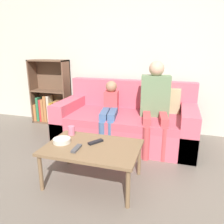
% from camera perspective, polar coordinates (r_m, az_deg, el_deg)
% --- Properties ---
extents(wall_back, '(12.00, 0.06, 2.60)m').
position_cam_1_polar(wall_back, '(3.69, 8.16, 15.22)').
color(wall_back, beige).
rests_on(wall_back, ground_plane).
extents(couch, '(2.00, 0.97, 0.87)m').
position_cam_1_polar(couch, '(3.31, 3.81, -2.66)').
color(couch, '#DB5B70').
rests_on(couch, ground_plane).
extents(bookshelf, '(0.71, 0.28, 1.16)m').
position_cam_1_polar(bookshelf, '(4.25, -15.60, 2.97)').
color(bookshelf, brown).
rests_on(bookshelf, ground_plane).
extents(coffee_table, '(0.95, 0.64, 0.41)m').
position_cam_1_polar(coffee_table, '(2.26, -5.13, -9.75)').
color(coffee_table, brown).
rests_on(coffee_table, ground_plane).
extents(person_adult, '(0.45, 0.70, 1.20)m').
position_cam_1_polar(person_adult, '(3.05, 11.23, 3.27)').
color(person_adult, '#C6474C').
rests_on(person_adult, ground_plane).
extents(person_child, '(0.31, 0.68, 0.90)m').
position_cam_1_polar(person_child, '(3.14, -0.61, 0.63)').
color(person_child, '#476693').
rests_on(person_child, ground_plane).
extents(cup_near, '(0.08, 0.08, 0.10)m').
position_cam_1_polar(cup_near, '(2.54, -10.57, -4.76)').
color(cup_near, pink).
rests_on(cup_near, coffee_table).
extents(tv_remote_0, '(0.05, 0.17, 0.02)m').
position_cam_1_polar(tv_remote_0, '(2.19, -9.26, -9.37)').
color(tv_remote_0, '#47474C').
rests_on(tv_remote_0, coffee_table).
extents(tv_remote_1, '(0.13, 0.17, 0.02)m').
position_cam_1_polar(tv_remote_1, '(2.31, -4.30, -7.79)').
color(tv_remote_1, black).
rests_on(tv_remote_1, coffee_table).
extents(snack_bowl, '(0.18, 0.18, 0.05)m').
position_cam_1_polar(snack_bowl, '(2.36, -12.98, -7.26)').
color(snack_bowl, beige).
rests_on(snack_bowl, coffee_table).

